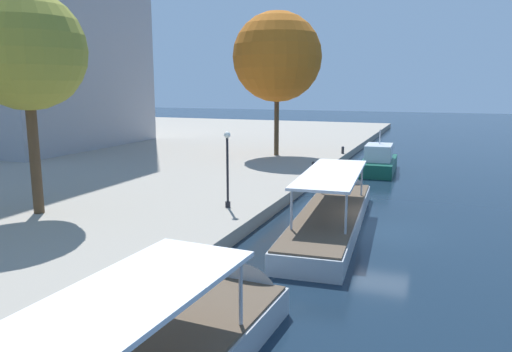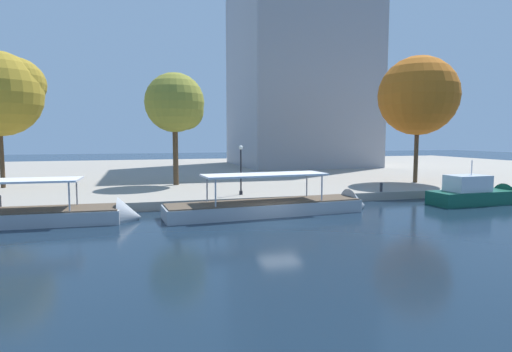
{
  "view_description": "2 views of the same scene",
  "coord_description": "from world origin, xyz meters",
  "px_view_note": "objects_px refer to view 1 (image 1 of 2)",
  "views": [
    {
      "loc": [
        -22.6,
        -2.31,
        6.78
      ],
      "look_at": [
        -3.57,
        5.0,
        2.99
      ],
      "focal_mm": 34.25,
      "sensor_mm": 36.0,
      "label": 1
    },
    {
      "loc": [
        -8.31,
        -23.78,
        5.22
      ],
      "look_at": [
        -0.85,
        2.36,
        2.63
      ],
      "focal_mm": 29.16,
      "sensor_mm": 36.0,
      "label": 2
    }
  ],
  "objects_px": {
    "lamp_post": "(227,167)",
    "mooring_bollard_1": "(343,150)",
    "tree_0": "(28,56)",
    "motor_yacht_2": "(379,163)",
    "tree_2": "(281,56)",
    "tour_boat_1": "(334,216)",
    "mooring_bollard_0": "(313,166)"
  },
  "relations": [
    {
      "from": "tree_2",
      "to": "tour_boat_1",
      "type": "bearing_deg",
      "value": -153.8
    },
    {
      "from": "motor_yacht_2",
      "to": "mooring_bollard_0",
      "type": "bearing_deg",
      "value": 145.2
    },
    {
      "from": "mooring_bollard_1",
      "to": "lamp_post",
      "type": "height_order",
      "value": "lamp_post"
    },
    {
      "from": "motor_yacht_2",
      "to": "tree_0",
      "type": "relative_size",
      "value": 0.75
    },
    {
      "from": "tree_0",
      "to": "tree_2",
      "type": "xyz_separation_m",
      "value": [
        23.11,
        -4.64,
        1.21
      ]
    },
    {
      "from": "mooring_bollard_1",
      "to": "lamp_post",
      "type": "bearing_deg",
      "value": 175.88
    },
    {
      "from": "motor_yacht_2",
      "to": "tree_2",
      "type": "bearing_deg",
      "value": 80.33
    },
    {
      "from": "lamp_post",
      "to": "tree_0",
      "type": "bearing_deg",
      "value": 117.8
    },
    {
      "from": "tour_boat_1",
      "to": "lamp_post",
      "type": "xyz_separation_m",
      "value": [
        -1.38,
        5.16,
        2.42
      ]
    },
    {
      "from": "tree_0",
      "to": "tour_boat_1",
      "type": "bearing_deg",
      "value": -66.91
    },
    {
      "from": "tour_boat_1",
      "to": "motor_yacht_2",
      "type": "height_order",
      "value": "motor_yacht_2"
    },
    {
      "from": "tour_boat_1",
      "to": "motor_yacht_2",
      "type": "bearing_deg",
      "value": -4.97
    },
    {
      "from": "motor_yacht_2",
      "to": "tree_0",
      "type": "distance_m",
      "value": 26.81
    },
    {
      "from": "motor_yacht_2",
      "to": "mooring_bollard_1",
      "type": "relative_size",
      "value": 11.69
    },
    {
      "from": "tour_boat_1",
      "to": "tree_0",
      "type": "bearing_deg",
      "value": 108.91
    },
    {
      "from": "motor_yacht_2",
      "to": "tree_2",
      "type": "height_order",
      "value": "tree_2"
    },
    {
      "from": "lamp_post",
      "to": "mooring_bollard_1",
      "type": "bearing_deg",
      "value": -4.12
    },
    {
      "from": "motor_yacht_2",
      "to": "mooring_bollard_0",
      "type": "height_order",
      "value": "motor_yacht_2"
    },
    {
      "from": "mooring_bollard_1",
      "to": "motor_yacht_2",
      "type": "bearing_deg",
      "value": -138.13
    },
    {
      "from": "tour_boat_1",
      "to": "motor_yacht_2",
      "type": "distance_m",
      "value": 16.31
    },
    {
      "from": "motor_yacht_2",
      "to": "tree_0",
      "type": "height_order",
      "value": "tree_0"
    },
    {
      "from": "mooring_bollard_0",
      "to": "tree_2",
      "type": "distance_m",
      "value": 12.02
    },
    {
      "from": "motor_yacht_2",
      "to": "mooring_bollard_0",
      "type": "xyz_separation_m",
      "value": [
        -6.09,
        3.9,
        0.45
      ]
    },
    {
      "from": "mooring_bollard_0",
      "to": "tree_2",
      "type": "bearing_deg",
      "value": 34.18
    },
    {
      "from": "mooring_bollard_0",
      "to": "tree_2",
      "type": "height_order",
      "value": "tree_2"
    },
    {
      "from": "mooring_bollard_0",
      "to": "lamp_post",
      "type": "xyz_separation_m",
      "value": [
        -11.6,
        1.49,
        1.7
      ]
    },
    {
      "from": "tour_boat_1",
      "to": "tree_0",
      "type": "relative_size",
      "value": 1.41
    },
    {
      "from": "mooring_bollard_1",
      "to": "tree_0",
      "type": "xyz_separation_m",
      "value": [
        -26.19,
        9.65,
        7.06
      ]
    },
    {
      "from": "motor_yacht_2",
      "to": "tree_0",
      "type": "bearing_deg",
      "value": 146.32
    },
    {
      "from": "motor_yacht_2",
      "to": "lamp_post",
      "type": "distance_m",
      "value": 18.62
    },
    {
      "from": "lamp_post",
      "to": "tree_0",
      "type": "xyz_separation_m",
      "value": [
        -4.26,
        8.08,
        5.32
      ]
    },
    {
      "from": "tree_0",
      "to": "tree_2",
      "type": "distance_m",
      "value": 23.6
    }
  ]
}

